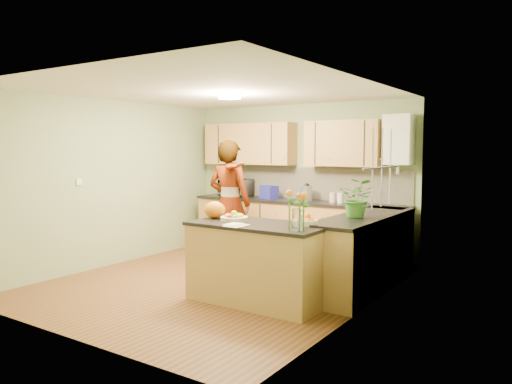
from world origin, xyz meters
The scene contains 28 objects.
floor centered at (0.00, 0.00, 0.00)m, with size 4.50×4.50×0.00m, color #543518.
ceiling centered at (0.00, 0.00, 2.50)m, with size 4.00×4.50×0.02m, color silver.
wall_back centered at (0.00, 2.25, 1.25)m, with size 4.00×0.02×2.50m, color #8FA777.
wall_front centered at (0.00, -2.25, 1.25)m, with size 4.00×0.02×2.50m, color #8FA777.
wall_left centered at (-2.00, 0.00, 1.25)m, with size 0.02×4.50×2.50m, color #8FA777.
wall_right centered at (2.00, 0.00, 1.25)m, with size 0.02×4.50×2.50m, color #8FA777.
back_counter centered at (0.10, 1.95, 0.47)m, with size 3.64×0.62×0.94m.
right_counter centered at (1.70, 0.85, 0.47)m, with size 0.62×2.24×0.94m.
splashback centered at (0.10, 2.23, 1.20)m, with size 3.60×0.02×0.52m, color beige.
upper_cabinets centered at (-0.18, 2.08, 1.85)m, with size 3.20×0.34×0.70m.
boiler centered at (1.70, 2.09, 1.90)m, with size 0.40×0.30×0.86m.
window_right centered at (1.99, 0.60, 1.55)m, with size 0.01×1.30×1.05m.
light_switch centered at (-1.99, -0.60, 1.30)m, with size 0.02×0.09×0.09m, color white.
ceiling_lamp centered at (0.00, 0.30, 2.46)m, with size 0.30×0.30×0.07m.
peninsula_island centered at (0.88, -0.33, 0.46)m, with size 1.60×0.82×0.92m.
fruit_dish centered at (0.53, -0.33, 0.96)m, with size 0.32×0.32×0.11m.
orange_bowl centered at (1.43, -0.18, 0.97)m, with size 0.22×0.22×0.13m.
flower_vase centered at (1.48, -0.51, 1.24)m, with size 0.27×0.27×0.49m.
orange_bag centered at (0.20, -0.28, 1.02)m, with size 0.27×0.23×0.21m, color orange.
papers centered at (0.78, -0.63, 0.92)m, with size 0.20×0.27×0.01m, color white.
violinist centered at (-0.50, 0.95, 0.95)m, with size 0.69×0.45×1.90m, color #ECAF90.
violin centered at (-0.30, 0.73, 1.52)m, with size 0.67×0.27×0.13m, color #501105, non-canonical shape.
microwave centered at (-1.13, 1.99, 1.09)m, with size 0.54×0.37×0.30m, color white.
blue_box centered at (-0.41, 1.95, 1.05)m, with size 0.27×0.20×0.22m, color navy.
kettle centered at (0.27, 1.98, 1.07)m, with size 0.17×0.17×0.33m.
jar_cream centered at (0.73, 1.97, 1.02)m, with size 0.10×0.10×0.15m, color beige.
jar_white centered at (0.87, 1.95, 1.02)m, with size 0.10×0.10×0.15m, color white.
potted_plant centered at (1.70, 0.58, 1.18)m, with size 0.43×0.37×0.48m, color #357727.
Camera 1 is at (3.99, -5.06, 1.77)m, focal length 35.00 mm.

